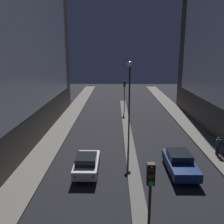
# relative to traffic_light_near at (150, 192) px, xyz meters

# --- Properties ---
(median_strip) EXTENTS (0.95, 39.67, 0.14)m
(median_strip) POSITION_rel_traffic_light_near_xyz_m (0.00, 16.62, -3.46)
(median_strip) COLOR #66605B
(median_strip) RESTS_ON ground
(traffic_light_near) EXTENTS (0.32, 0.42, 4.63)m
(traffic_light_near) POSITION_rel_traffic_light_near_xyz_m (0.00, 0.00, 0.00)
(traffic_light_near) COLOR black
(traffic_light_near) RESTS_ON median_strip
(traffic_light_mid) EXTENTS (0.32, 0.42, 4.63)m
(traffic_light_mid) POSITION_rel_traffic_light_near_xyz_m (0.00, 28.27, 0.00)
(traffic_light_mid) COLOR black
(traffic_light_mid) RESTS_ON median_strip
(street_lamp) EXTENTS (0.50, 0.50, 7.96)m
(street_lamp) POSITION_rel_traffic_light_near_xyz_m (0.00, 15.48, 1.92)
(street_lamp) COLOR black
(street_lamp) RESTS_ON median_strip
(car_left_lane) EXTENTS (1.74, 4.08, 1.48)m
(car_left_lane) POSITION_rel_traffic_light_near_xyz_m (-3.55, 8.45, -2.78)
(car_left_lane) COLOR silver
(car_left_lane) RESTS_ON ground
(car_right_lane) EXTENTS (1.93, 4.65, 1.49)m
(car_right_lane) POSITION_rel_traffic_light_near_xyz_m (3.55, 8.70, -2.77)
(car_right_lane) COLOR navy
(car_right_lane) RESTS_ON ground
(pedestrian_on_right_sidewalk) EXTENTS (0.39, 0.39, 1.61)m
(pedestrian_on_right_sidewalk) POSITION_rel_traffic_light_near_xyz_m (7.62, 11.73, -2.56)
(pedestrian_on_right_sidewalk) COLOR black
(pedestrian_on_right_sidewalk) RESTS_ON sidewalk_right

